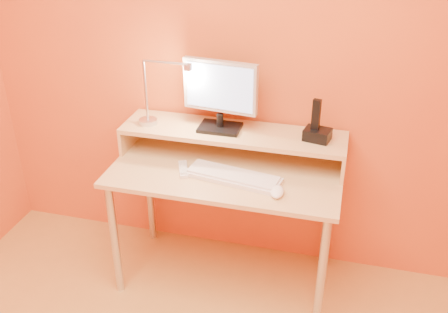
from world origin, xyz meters
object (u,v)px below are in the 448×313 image
(lamp_base, at_px, (148,121))
(remote_control, at_px, (183,169))
(monitor_panel, at_px, (220,86))
(keyboard, at_px, (233,177))
(mouse, at_px, (277,192))
(phone_dock, at_px, (317,135))

(lamp_base, relative_size, remote_control, 0.62)
(monitor_panel, distance_m, keyboard, 0.47)
(mouse, distance_m, remote_control, 0.52)
(lamp_base, distance_m, phone_dock, 0.91)
(remote_control, bearing_deg, keyboard, -25.07)
(phone_dock, bearing_deg, monitor_panel, -169.11)
(monitor_panel, xyz_separation_m, phone_dock, (0.51, -0.01, -0.21))
(phone_dock, height_order, mouse, phone_dock)
(keyboard, xyz_separation_m, mouse, (0.24, -0.09, 0.01))
(phone_dock, bearing_deg, keyboard, -137.54)
(remote_control, bearing_deg, mouse, -33.94)
(phone_dock, distance_m, remote_control, 0.71)
(lamp_base, distance_m, keyboard, 0.59)
(lamp_base, distance_m, mouse, 0.83)
(phone_dock, bearing_deg, lamp_base, -166.11)
(monitor_panel, relative_size, keyboard, 0.82)
(mouse, height_order, remote_control, mouse)
(remote_control, bearing_deg, monitor_panel, 35.52)
(phone_dock, distance_m, keyboard, 0.48)
(keyboard, bearing_deg, mouse, -11.91)
(mouse, bearing_deg, remote_control, 165.13)
(keyboard, height_order, remote_control, keyboard)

